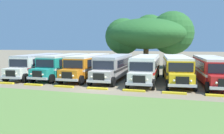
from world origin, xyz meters
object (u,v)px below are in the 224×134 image
at_px(parked_bus_slot_3, 114,66).
at_px(parked_bus_slot_5, 176,68).
at_px(parked_bus_slot_0, 39,64).
at_px(parked_bus_slot_1, 64,64).
at_px(parked_bus_slot_2, 88,65).
at_px(broad_shade_tree, 150,34).
at_px(parked_bus_slot_6, 211,69).
at_px(parked_bus_slot_4, 146,67).

distance_m(parked_bus_slot_3, parked_bus_slot_5, 7.11).
relative_size(parked_bus_slot_0, parked_bus_slot_5, 1.00).
height_order(parked_bus_slot_1, parked_bus_slot_2, same).
xyz_separation_m(parked_bus_slot_1, parked_bus_slot_2, (3.30, -0.00, 0.00)).
height_order(parked_bus_slot_0, parked_bus_slot_2, same).
height_order(parked_bus_slot_3, broad_shade_tree, broad_shade_tree).
relative_size(parked_bus_slot_0, parked_bus_slot_1, 1.01).
xyz_separation_m(parked_bus_slot_6, broad_shade_tree, (-8.22, 14.07, 4.32)).
height_order(parked_bus_slot_1, parked_bus_slot_6, same).
bearing_deg(parked_bus_slot_0, broad_shade_tree, 134.32).
height_order(parked_bus_slot_5, parked_bus_slot_6, same).
xyz_separation_m(parked_bus_slot_2, parked_bus_slot_5, (10.43, -0.07, 0.00)).
distance_m(parked_bus_slot_4, parked_bus_slot_6, 6.78).
xyz_separation_m(parked_bus_slot_3, parked_bus_slot_4, (3.81, -0.42, 0.00)).
distance_m(parked_bus_slot_0, parked_bus_slot_4, 13.90).
bearing_deg(parked_bus_slot_6, parked_bus_slot_3, -96.19).
distance_m(parked_bus_slot_1, parked_bus_slot_6, 17.22).
bearing_deg(parked_bus_slot_5, parked_bus_slot_6, 78.74).
distance_m(parked_bus_slot_0, parked_bus_slot_3, 10.10).
bearing_deg(parked_bus_slot_2, parked_bus_slot_3, 89.25).
bearing_deg(broad_shade_tree, parked_bus_slot_6, -59.70).
xyz_separation_m(parked_bus_slot_1, parked_bus_slot_4, (10.43, -0.45, 0.00)).
bearing_deg(parked_bus_slot_5, broad_shade_tree, -166.95).
relative_size(parked_bus_slot_1, parked_bus_slot_5, 0.99).
relative_size(parked_bus_slot_4, parked_bus_slot_6, 0.99).
distance_m(parked_bus_slot_1, parked_bus_slot_4, 10.44).
bearing_deg(parked_bus_slot_5, parked_bus_slot_3, -96.36).
height_order(parked_bus_slot_2, broad_shade_tree, broad_shade_tree).
bearing_deg(parked_bus_slot_2, parked_bus_slot_4, 86.09).
relative_size(parked_bus_slot_3, parked_bus_slot_4, 1.00).
relative_size(parked_bus_slot_1, parked_bus_slot_2, 1.00).
bearing_deg(parked_bus_slot_2, parked_bus_slot_0, -86.68).
distance_m(parked_bus_slot_1, parked_bus_slot_5, 13.73).
bearing_deg(parked_bus_slot_4, parked_bus_slot_3, -98.47).
bearing_deg(parked_bus_slot_4, parked_bus_slot_6, 88.26).
distance_m(parked_bus_slot_4, broad_shade_tree, 14.84).
height_order(parked_bus_slot_1, parked_bus_slot_5, same).
bearing_deg(parked_bus_slot_0, parked_bus_slot_5, 86.96).
bearing_deg(parked_bus_slot_0, parked_bus_slot_1, 92.90).
bearing_deg(parked_bus_slot_4, parked_bus_slot_2, -95.74).
bearing_deg(parked_bus_slot_3, parked_bus_slot_4, 82.87).
distance_m(parked_bus_slot_0, parked_bus_slot_6, 20.68).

